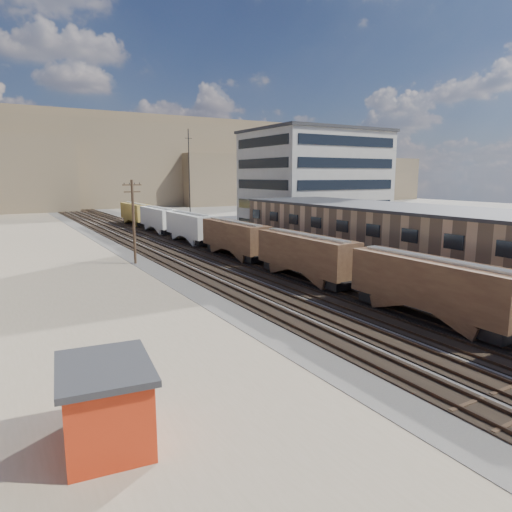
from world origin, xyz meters
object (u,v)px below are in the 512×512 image
utility_pole_north (134,220)px  parked_car_blue (316,240)px  freight_train (266,244)px  maintenance_shed (106,404)px

utility_pole_north → parked_car_blue: (28.30, 1.32, -4.61)m
freight_train → parked_car_blue: (16.00, 11.22, -2.10)m
freight_train → parked_car_blue: 19.66m
utility_pole_north → freight_train: bearing=-38.8°
freight_train → maintenance_shed: 35.77m
parked_car_blue → utility_pole_north: bearing=161.2°
maintenance_shed → freight_train: bearing=48.5°
freight_train → utility_pole_north: 15.99m
utility_pole_north → parked_car_blue: bearing=2.7°
maintenance_shed → parked_car_blue: maintenance_shed is taller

